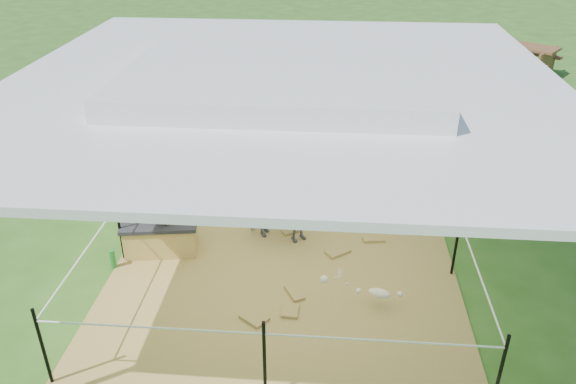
# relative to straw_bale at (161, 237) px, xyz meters

# --- Properties ---
(ground) EXTENTS (90.00, 90.00, 0.00)m
(ground) POSITION_rel_straw_bale_xyz_m (1.76, -0.22, -0.25)
(ground) COLOR #2D5919
(ground) RESTS_ON ground
(hay_patch) EXTENTS (4.60, 4.60, 0.03)m
(hay_patch) POSITION_rel_straw_bale_xyz_m (1.76, -0.22, -0.23)
(hay_patch) COLOR brown
(hay_patch) RESTS_ON ground
(canopy_tent) EXTENTS (6.30, 6.30, 2.90)m
(canopy_tent) POSITION_rel_straw_bale_xyz_m (1.76, -0.22, 2.45)
(canopy_tent) COLOR silver
(canopy_tent) RESTS_ON ground
(rope_fence) EXTENTS (4.54, 4.54, 1.00)m
(rope_fence) POSITION_rel_straw_bale_xyz_m (1.76, -0.22, 0.40)
(rope_fence) COLOR black
(rope_fence) RESTS_ON ground
(straw_bale) EXTENTS (1.04, 0.63, 0.43)m
(straw_bale) POSITION_rel_straw_bale_xyz_m (0.00, 0.00, 0.00)
(straw_bale) COLOR #B18440
(straw_bale) RESTS_ON hay_patch
(dark_cloth) EXTENTS (1.11, 0.69, 0.05)m
(dark_cloth) POSITION_rel_straw_bale_xyz_m (0.00, 0.00, 0.24)
(dark_cloth) COLOR black
(dark_cloth) RESTS_ON straw_bale
(woman) EXTENTS (0.34, 0.46, 1.17)m
(woman) POSITION_rel_straw_bale_xyz_m (0.10, 0.00, 0.80)
(woman) COLOR red
(woman) RESTS_ON straw_bale
(green_bottle) EXTENTS (0.09, 0.09, 0.27)m
(green_bottle) POSITION_rel_straw_bale_xyz_m (-0.55, -0.45, -0.08)
(green_bottle) COLOR #1B7D2D
(green_bottle) RESTS_ON hay_patch
(pony) EXTENTS (1.14, 0.68, 0.90)m
(pony) POSITION_rel_straw_bale_xyz_m (1.65, 0.39, 0.23)
(pony) COLOR #48484C
(pony) RESTS_ON hay_patch
(pink_hat) EXTENTS (0.28, 0.28, 0.13)m
(pink_hat) POSITION_rel_straw_bale_xyz_m (1.65, 0.39, 0.75)
(pink_hat) COLOR #FF93CA
(pink_hat) RESTS_ON pony
(foal) EXTENTS (0.91, 0.66, 0.45)m
(foal) POSITION_rel_straw_bale_xyz_m (2.99, -0.98, 0.01)
(foal) COLOR beige
(foal) RESTS_ON hay_patch
(trash_barrel) EXTENTS (0.64, 0.64, 0.82)m
(trash_barrel) POSITION_rel_straw_bale_xyz_m (5.96, 6.20, 0.16)
(trash_barrel) COLOR #173DAC
(trash_barrel) RESTS_ON ground
(picnic_table_near) EXTENTS (1.73, 1.31, 0.68)m
(picnic_table_near) POSITION_rel_straw_bale_xyz_m (3.02, 8.02, 0.09)
(picnic_table_near) COLOR brown
(picnic_table_near) RESTS_ON ground
(picnic_table_far) EXTENTS (2.36, 2.25, 0.80)m
(picnic_table_far) POSITION_rel_straw_bale_xyz_m (7.50, 9.55, 0.15)
(picnic_table_far) COLOR brown
(picnic_table_far) RESTS_ON ground
(distant_person) EXTENTS (0.65, 0.56, 1.15)m
(distant_person) POSITION_rel_straw_bale_xyz_m (3.70, 7.97, 0.33)
(distant_person) COLOR blue
(distant_person) RESTS_ON ground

